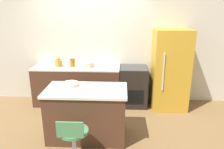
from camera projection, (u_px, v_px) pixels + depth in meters
ground_plane at (88, 109)px, 4.89m from camera, size 14.00×14.00×0.00m
wall_back at (91, 47)px, 5.11m from camera, size 8.00×0.06×2.60m
back_counter at (77, 85)px, 5.07m from camera, size 1.96×0.60×0.90m
kitchen_island at (87, 113)px, 3.75m from camera, size 1.36×0.74×0.89m
oven_range at (133, 86)px, 5.01m from camera, size 0.62×0.61×0.90m
refrigerator at (170, 69)px, 4.79m from camera, size 0.76×0.73×1.76m
stool_chair at (74, 140)px, 3.13m from camera, size 0.43×0.43×0.76m
kettle at (59, 63)px, 4.93m from camera, size 0.17×0.17×0.22m
mixing_bowl at (88, 64)px, 4.91m from camera, size 0.26×0.26×0.10m
canister_jar at (72, 63)px, 4.91m from camera, size 0.12×0.12×0.17m
fruit_bowl at (71, 84)px, 3.75m from camera, size 0.28×0.28×0.06m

